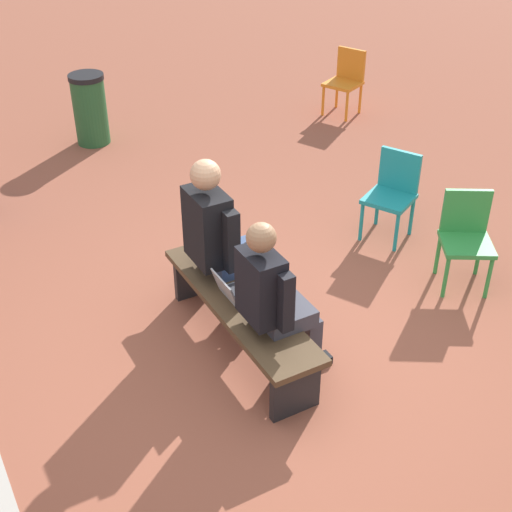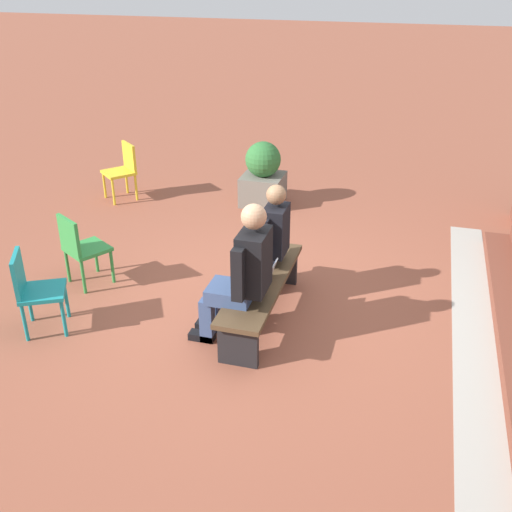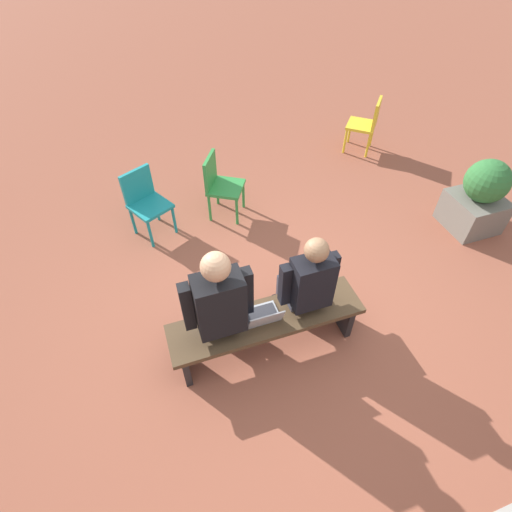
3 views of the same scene
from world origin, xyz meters
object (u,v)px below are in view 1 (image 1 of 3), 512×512
Objects in this scene: plastic_chair_far_left at (393,190)px; laptop at (235,292)px; person_adult at (221,237)px; plastic_chair_by_pillar at (466,233)px; litter_bin at (90,109)px; person_student at (274,296)px; bench at (240,310)px; plastic_chair_foreground at (346,78)px.

laptop is at bearing 109.79° from plastic_chair_far_left.
person_adult is 2.05m from plastic_chair_far_left.
plastic_chair_by_pillar is 4.82m from litter_bin.
laptop is (-0.38, 0.08, -0.25)m from person_adult.
plastic_chair_by_pillar reaches higher than laptop.
plastic_chair_far_left is 0.98× the size of litter_bin.
litter_bin is (4.69, -0.19, -0.27)m from person_student.
litter_bin is at bearing -2.31° from person_student.
person_student is 2.34m from plastic_chair_far_left.
bench is 2.14× the size of plastic_chair_by_pillar.
litter_bin reaches higher than plastic_chair_far_left.
plastic_chair_far_left is 1.00× the size of plastic_chair_foreground.
person_adult is 2.13m from plastic_chair_by_pillar.
plastic_chair_foreground is at bearing -27.30° from plastic_chair_far_left.
plastic_chair_by_pillar and plastic_chair_foreground have the same top height.
person_student is 1.57× the size of plastic_chair_far_left.
plastic_chair_foreground is 3.34m from litter_bin.
person_adult is 3.90m from litter_bin.
plastic_chair_by_pillar is at bearing -105.56° from person_adult.
litter_bin is (0.70, 3.27, -0.05)m from plastic_chair_foreground.
litter_bin is at bearing -2.70° from person_adult.
person_adult is 1.70× the size of plastic_chair_far_left.
plastic_chair_by_pillar is 0.93m from plastic_chair_far_left.
plastic_chair_by_pillar is (-0.18, -2.12, -0.02)m from laptop.
bench is 2.12m from plastic_chair_by_pillar.
plastic_chair_by_pillar is (-0.57, -2.04, -0.27)m from person_adult.
laptop is 2.21m from plastic_chair_far_left.
plastic_chair_far_left is at bearing -69.09° from bench.
litter_bin is at bearing 22.66° from plastic_chair_by_pillar.
plastic_chair_foreground is (3.60, -3.52, 0.13)m from bench.
litter_bin is (4.45, 1.86, -0.05)m from plastic_chair_by_pillar.
plastic_chair_foreground reaches higher than laptop.
person_adult is (0.81, -0.01, 0.05)m from person_student.
plastic_chair_foreground is (3.56, -3.53, -0.02)m from laptop.
laptop is at bearing 10.27° from person_student.
bench is at bearing 170.33° from person_adult.
bench is 4.31m from litter_bin.
person_student is at bearing -170.36° from bench.
person_student is 1.57× the size of plastic_chair_foreground.
plastic_chair_foreground is (2.81, -1.45, 0.00)m from plastic_chair_far_left.
person_student is 1.53× the size of litter_bin.
person_student is 4.70m from litter_bin.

